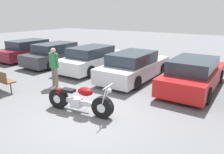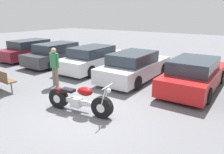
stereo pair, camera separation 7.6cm
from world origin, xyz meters
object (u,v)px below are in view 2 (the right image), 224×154
(park_bench, at_px, (1,78))
(person_standing, at_px, (54,64))
(parked_car_red, at_px, (194,75))
(parked_car_white, at_px, (94,59))
(parked_car_dark_grey, at_px, (59,54))
(parked_car_silver, at_px, (135,66))
(parked_car_maroon, at_px, (32,50))
(motorcycle, at_px, (79,100))

(park_bench, bearing_deg, person_standing, 49.18)
(parked_car_red, distance_m, person_standing, 5.85)
(parked_car_white, distance_m, park_bench, 4.95)
(parked_car_dark_grey, relative_size, parked_car_red, 1.00)
(park_bench, bearing_deg, parked_car_silver, 50.70)
(parked_car_red, bearing_deg, parked_car_maroon, 178.78)
(parked_car_silver, xyz_separation_m, parked_car_red, (2.73, 0.09, 0.00))
(motorcycle, bearing_deg, parked_car_silver, 94.08)
(parked_car_white, xyz_separation_m, person_standing, (0.43, -3.23, 0.37))
(parked_car_maroon, xyz_separation_m, park_bench, (4.49, -4.84, -0.08))
(parked_car_dark_grey, distance_m, parked_car_white, 2.73)
(motorcycle, distance_m, parked_car_white, 5.51)
(person_standing, bearing_deg, parked_car_dark_grey, 135.26)
(park_bench, relative_size, person_standing, 0.87)
(parked_car_maroon, relative_size, parked_car_red, 1.00)
(motorcycle, relative_size, parked_car_dark_grey, 0.52)
(parked_car_red, relative_size, park_bench, 3.11)
(parked_car_silver, relative_size, person_standing, 2.71)
(parked_car_white, height_order, parked_car_silver, same)
(motorcycle, height_order, parked_car_red, parked_car_red)
(parked_car_red, bearing_deg, parked_car_dark_grey, 178.94)
(parked_car_maroon, xyz_separation_m, parked_car_silver, (8.18, -0.32, 0.00))
(park_bench, xyz_separation_m, person_standing, (1.40, 1.62, 0.45))
(parked_car_dark_grey, relative_size, parked_car_white, 1.00)
(motorcycle, relative_size, park_bench, 1.60)
(motorcycle, xyz_separation_m, parked_car_silver, (-0.30, 4.26, 0.20))
(parked_car_red, bearing_deg, motorcycle, -119.11)
(parked_car_dark_grey, bearing_deg, parked_car_white, 2.02)
(parked_car_silver, xyz_separation_m, park_bench, (-3.70, -4.52, -0.08))
(motorcycle, xyz_separation_m, parked_car_red, (2.42, 4.35, 0.20))
(parked_car_maroon, xyz_separation_m, parked_car_dark_grey, (2.73, -0.08, 0.00))
(park_bench, distance_m, person_standing, 2.19)
(parked_car_white, relative_size, person_standing, 2.71)
(parked_car_maroon, height_order, parked_car_white, same)
(parked_car_dark_grey, height_order, parked_car_silver, same)
(park_bench, bearing_deg, parked_car_white, 78.70)
(parked_car_maroon, height_order, park_bench, parked_car_maroon)
(park_bench, bearing_deg, parked_car_maroon, 132.84)
(parked_car_red, height_order, person_standing, person_standing)
(parked_car_dark_grey, height_order, parked_car_white, same)
(parked_car_red, bearing_deg, park_bench, -144.38)
(parked_car_silver, bearing_deg, person_standing, -128.41)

